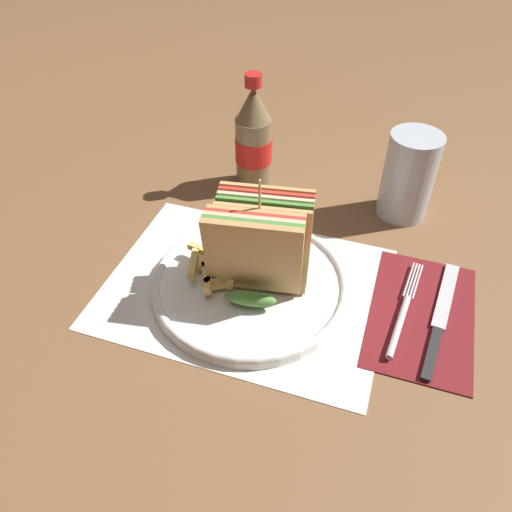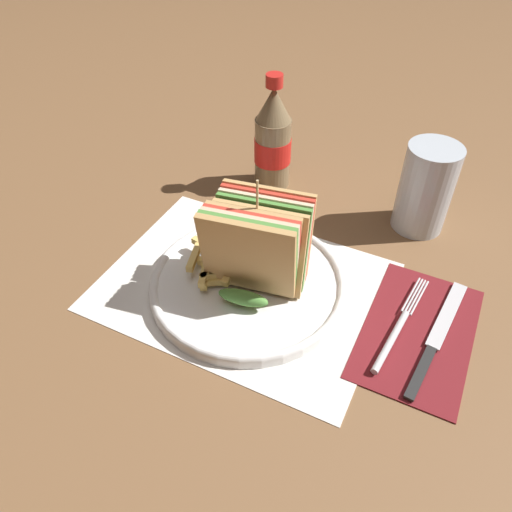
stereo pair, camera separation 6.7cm
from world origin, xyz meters
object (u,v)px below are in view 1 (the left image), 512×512
Objects in this scene: plate_main at (251,281)px; coke_bottle_near at (254,140)px; fork at (402,316)px; knife at (440,318)px; glass_near at (407,181)px; club_sandwich at (259,246)px.

plate_main is 1.38× the size of coke_bottle_near.
plate_main is at bearing -72.05° from coke_bottle_near.
fork is 0.85× the size of knife.
plate_main is 0.30m from glass_near.
knife is 1.51× the size of glass_near.
knife is (0.25, 0.02, -0.00)m from plate_main.
club_sandwich is at bearing -169.52° from knife.
glass_near is at bearing 55.20° from club_sandwich.
plate_main is at bearing -169.60° from knife.
knife is 0.24m from glass_near.
plate_main is 0.20m from fork.
coke_bottle_near is at bearing 146.05° from fork.
coke_bottle_near reaches higher than club_sandwich.
club_sandwich is 0.82× the size of coke_bottle_near.
knife is at bearing -34.01° from coke_bottle_near.
club_sandwich reaches higher than glass_near.
fork is 1.28× the size of glass_near.
club_sandwich is at bearing -172.76° from fork.
coke_bottle_near is 0.25m from glass_near.
plate_main is at bearing -172.68° from fork.
fork is 0.91× the size of coke_bottle_near.
club_sandwich is 1.16× the size of glass_near.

